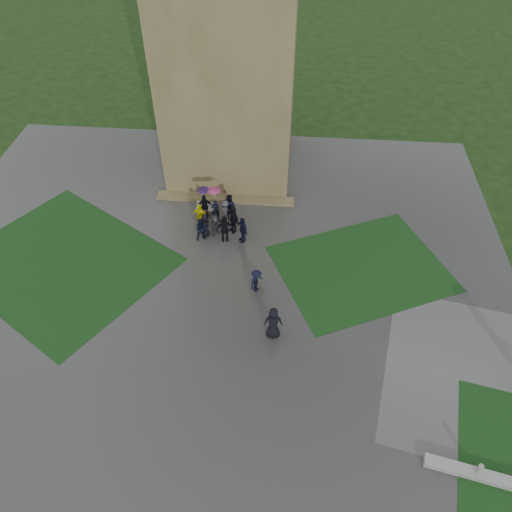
# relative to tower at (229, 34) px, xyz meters

# --- Properties ---
(ground) EXTENTS (120.00, 120.00, 0.00)m
(ground) POSITION_rel_tower_xyz_m (0.00, -15.00, -9.00)
(ground) COLOR black
(plaza) EXTENTS (34.00, 34.00, 0.02)m
(plaza) POSITION_rel_tower_xyz_m (0.00, -13.00, -8.99)
(plaza) COLOR #343331
(plaza) RESTS_ON ground
(lawn_inset_left) EXTENTS (14.10, 13.46, 0.01)m
(lawn_inset_left) POSITION_rel_tower_xyz_m (-8.50, -11.00, -8.97)
(lawn_inset_left) COLOR #123312
(lawn_inset_left) RESTS_ON plaza
(lawn_inset_right) EXTENTS (11.12, 10.15, 0.01)m
(lawn_inset_right) POSITION_rel_tower_xyz_m (8.50, -10.00, -8.97)
(lawn_inset_right) COLOR #123312
(lawn_inset_right) RESTS_ON plaza
(tower) EXTENTS (8.00, 8.00, 18.00)m
(tower) POSITION_rel_tower_xyz_m (0.00, 0.00, 0.00)
(tower) COLOR brown
(tower) RESTS_ON ground
(tower_plinth) EXTENTS (9.00, 0.80, 0.22)m
(tower_plinth) POSITION_rel_tower_xyz_m (0.00, -4.40, -8.87)
(tower_plinth) COLOR brown
(tower_plinth) RESTS_ON plaza
(bench) EXTENTS (1.41, 0.56, 0.80)m
(bench) POSITION_rel_tower_xyz_m (-0.95, -5.86, -8.57)
(bench) COLOR beige
(bench) RESTS_ON plaza
(visitor_cluster) EXTENTS (3.82, 2.95, 2.42)m
(visitor_cluster) POSITION_rel_tower_xyz_m (0.06, -7.26, -7.99)
(visitor_cluster) COLOR black
(visitor_cluster) RESTS_ON plaza
(pedestrian_mid) EXTENTS (0.89, 1.06, 1.46)m
(pedestrian_mid) POSITION_rel_tower_xyz_m (2.71, -12.14, -8.25)
(pedestrian_mid) COLOR black
(pedestrian_mid) RESTS_ON plaza
(pedestrian_near) EXTENTS (0.96, 0.67, 1.91)m
(pedestrian_near) POSITION_rel_tower_xyz_m (3.78, -15.05, -8.03)
(pedestrian_near) COLOR black
(pedestrian_near) RESTS_ON plaza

